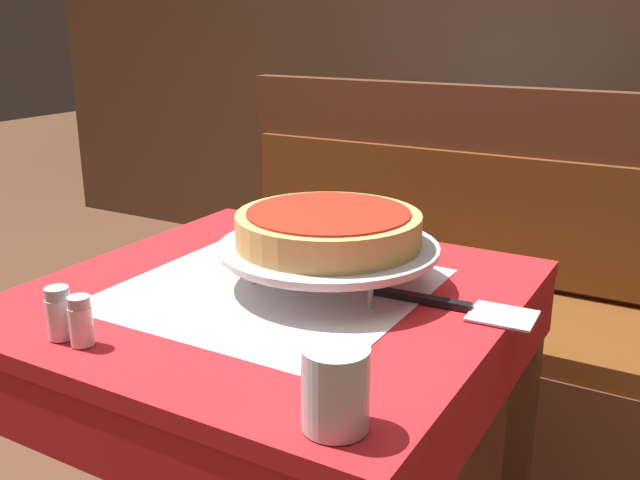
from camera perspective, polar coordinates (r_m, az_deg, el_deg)
name	(u,v)px	position (r m, az deg, el deg)	size (l,w,h in m)	color
dining_table_front	(274,338)	(1.32, -3.68, -7.80)	(0.82, 0.82, 0.76)	red
dining_table_rear	(456,169)	(2.84, 10.83, 5.59)	(0.78, 0.78, 0.75)	#194799
booth_bench	(470,349)	(2.09, 11.91, -8.53)	(1.63, 0.47, 1.04)	brown
back_wall_panel	(566,21)	(3.31, 19.06, 16.21)	(6.00, 0.04, 2.40)	brown
pizza_pan_stand	(328,249)	(1.27, 0.67, -0.76)	(0.40, 0.40, 0.08)	#ADADB2
deep_dish_pizza	(328,228)	(1.26, 0.68, 0.98)	(0.33, 0.33, 0.06)	tan
pizza_server	(459,307)	(1.21, 11.09, -5.26)	(0.28, 0.09, 0.01)	#BCBCC1
water_glass_near	(336,388)	(0.85, 1.25, -11.75)	(0.08, 0.08, 0.10)	silver
salt_shaker	(59,313)	(1.14, -20.15, -5.52)	(0.04, 0.04, 0.08)	silver
pepper_shaker	(81,321)	(1.11, -18.59, -6.17)	(0.04, 0.04, 0.08)	silver
condiment_caddy	(427,135)	(2.76, 8.54, 8.28)	(0.14, 0.14, 0.15)	black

